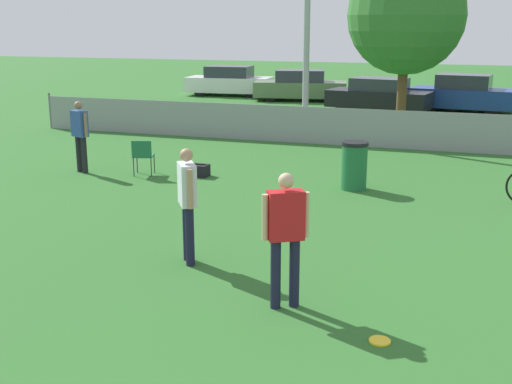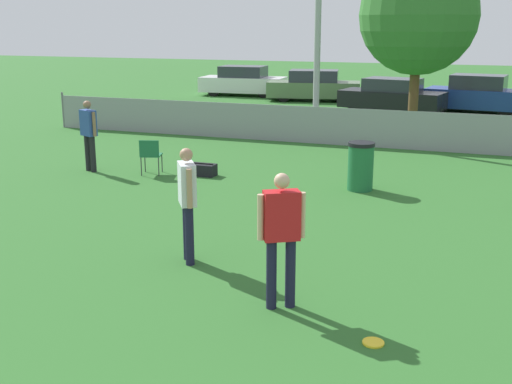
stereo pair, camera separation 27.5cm
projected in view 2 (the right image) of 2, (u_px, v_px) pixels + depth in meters
fence_backline at (397, 130)px, 18.28m from camera, size 22.87×0.07×1.21m
tree_near_pole at (419, 16)px, 20.50m from camera, size 3.79×3.79×5.64m
player_receiver_white at (187, 197)px, 9.40m from camera, size 0.43×0.51×1.74m
player_defender_red at (281, 231)px, 7.85m from camera, size 0.53×0.41×1.74m
spectator_in_blue at (89, 131)px, 15.35m from camera, size 0.54×0.36×1.71m
frisbee_disc at (373, 343)px, 7.17m from camera, size 0.25×0.25×0.03m
folding_chair_sideline at (151, 154)px, 15.12m from camera, size 0.58×0.58×0.85m
trash_bin at (361, 166)px, 13.71m from camera, size 0.57×0.57×1.04m
gear_bag_sideline at (203, 170)px, 15.12m from camera, size 0.62×0.34×0.30m
parked_car_white at (243, 81)px, 32.05m from camera, size 4.30×2.14×1.46m
parked_car_olive at (314, 86)px, 29.84m from camera, size 4.51×2.53×1.42m
parked_car_dark at (392, 96)px, 25.72m from camera, size 4.29×2.32×1.38m
parked_car_blue at (477, 95)px, 25.94m from camera, size 4.16×2.15×1.50m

